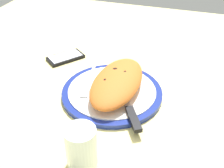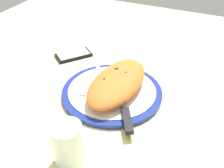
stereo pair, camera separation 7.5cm
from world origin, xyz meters
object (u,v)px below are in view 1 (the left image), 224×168
object	(u,v)px
calzone	(117,82)
knife	(130,111)
water_glass	(82,150)
smartphone	(66,57)
plate	(112,92)
fork	(88,83)

from	to	relation	value
calzone	knife	xyz separation A→B (cm)	(8.44, 6.02, -2.06)
knife	water_glass	world-z (taller)	water_glass
knife	smartphone	world-z (taller)	knife
water_glass	knife	bearing A→B (deg)	161.42
plate	smartphone	size ratio (longest dim) A/B	2.13
plate	calzone	bearing A→B (deg)	115.74
fork	water_glass	size ratio (longest dim) A/B	1.71
fork	knife	world-z (taller)	knife
plate	fork	distance (cm)	7.65
calzone	smartphone	world-z (taller)	calzone
fork	knife	distance (cm)	17.21
calzone	smartphone	xyz separation A→B (cm)	(-13.82, -22.92, -3.68)
plate	knife	xyz separation A→B (cm)	(7.80, 7.34, 1.37)
knife	water_glass	xyz separation A→B (cm)	(17.36, -5.83, 2.17)
calzone	smartphone	size ratio (longest dim) A/B	1.95
fork	water_glass	xyz separation A→B (cm)	(26.03, 9.03, 2.45)
water_glass	smartphone	bearing A→B (deg)	-149.74
calzone	knife	world-z (taller)	calzone
calzone	smartphone	bearing A→B (deg)	-121.08
knife	smartphone	distance (cm)	36.55
calzone	fork	distance (cm)	9.16
calzone	water_glass	bearing A→B (deg)	0.41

